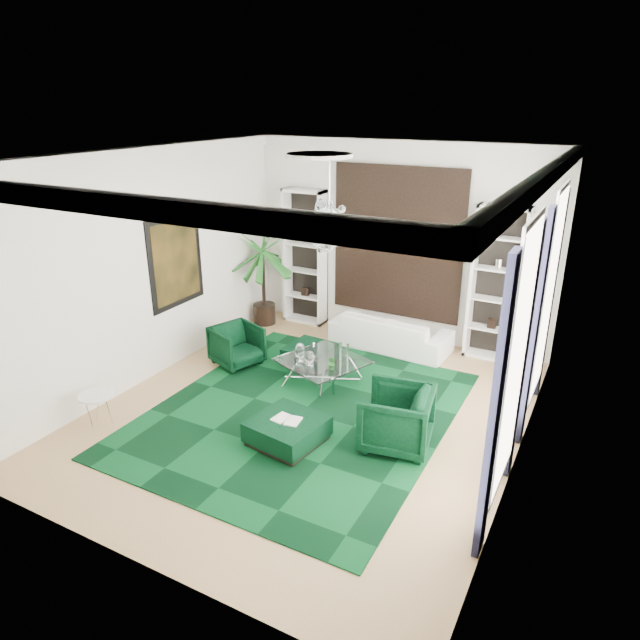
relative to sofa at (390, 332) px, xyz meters
The scene contains 30 objects.
floor 2.85m from the sofa, 93.73° to the right, with size 6.00×7.00×0.02m, color tan.
ceiling 4.49m from the sofa, 93.73° to the right, with size 6.00×7.00×0.02m, color white.
wall_back 1.72m from the sofa, 104.99° to the left, with size 6.00×0.02×3.80m, color white.
wall_front 6.53m from the sofa, 91.67° to the right, with size 6.00×0.02×3.80m, color white.
wall_left 4.54m from the sofa, 138.54° to the right, with size 0.02×7.00×3.80m, color white.
wall_right 4.29m from the sofa, 44.97° to the right, with size 0.02×7.00×3.80m, color white.
crown_molding 4.40m from the sofa, 93.73° to the right, with size 6.00×7.00×0.18m, color white, non-canonical shape.
ceiling_medallion 4.27m from the sofa, 94.18° to the right, with size 0.90×0.90×0.05m, color white.
tapestry 1.71m from the sofa, 106.11° to the left, with size 2.50×0.06×2.80m, color black.
shelving_left 2.44m from the sofa, 167.13° to the left, with size 0.90×0.38×2.80m, color white, non-canonical shape.
shelving_right 2.12m from the sofa, 15.44° to the left, with size 0.90×0.38×2.80m, color white, non-canonical shape.
painting 4.15m from the sofa, 144.83° to the right, with size 0.04×1.30×1.60m, color black.
window_near 4.92m from the sofa, 52.99° to the right, with size 0.03×1.10×2.90m, color white.
curtain_near_a 5.45m from the sofa, 58.39° to the right, with size 0.07×0.30×3.25m, color black.
curtain_near_b 4.25m from the sofa, 46.72° to the right, with size 0.07×0.30×3.25m, color black.
window_far 3.48m from the sofa, 25.23° to the right, with size 0.03×1.10×2.90m, color white.
curtain_far_a 3.72m from the sofa, 37.19° to the right, with size 0.07×0.30×3.25m, color black.
curtain_far_b 3.12m from the sofa, 11.08° to the right, with size 0.07×0.30×3.25m, color black.
rug 2.95m from the sofa, 95.51° to the right, with size 4.20×5.00×0.02m, color black.
sofa is the anchor object (origin of this frame).
armchair_left 2.92m from the sofa, 137.82° to the right, with size 0.77×0.79×0.72m, color black.
armchair_right 3.32m from the sofa, 67.28° to the right, with size 0.91×0.94×0.86m, color black.
coffee_table 1.95m from the sofa, 103.95° to the right, with size 1.22×1.22×0.42m, color white, non-canonical shape.
ottoman_side 1.69m from the sofa, 125.37° to the right, with size 0.80×0.80×0.36m, color black.
ottoman_front 3.71m from the sofa, 90.88° to the right, with size 0.91×0.91×0.36m, color black.
book 3.71m from the sofa, 90.88° to the right, with size 0.39×0.26×0.03m, color white.
side_table 5.35m from the sofa, 120.75° to the right, with size 0.51×0.51×0.49m, color white.
palm 2.99m from the sofa, behind, with size 1.60×1.60×2.55m, color #1E6020, non-canonical shape.
chandelier 3.66m from the sofa, 89.35° to the right, with size 0.89×0.89×0.80m, color white, non-canonical shape.
table_plant 2.16m from the sofa, 94.35° to the right, with size 0.13×0.11×0.24m, color #1E6020.
Camera 1 is at (3.71, -6.66, 4.48)m, focal length 32.00 mm.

